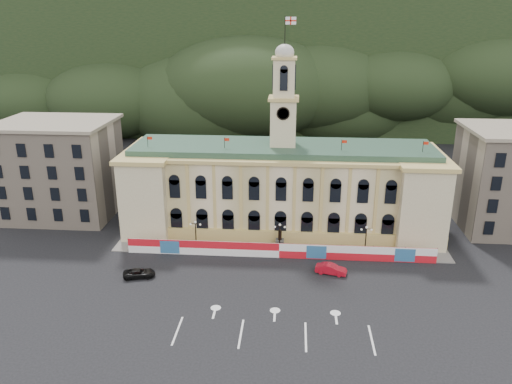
# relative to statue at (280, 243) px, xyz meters

# --- Properties ---
(ground) EXTENTS (260.00, 260.00, 0.00)m
(ground) POSITION_rel_statue_xyz_m (0.00, -18.00, -1.19)
(ground) COLOR black
(ground) RESTS_ON ground
(lane_markings) EXTENTS (26.00, 10.00, 0.02)m
(lane_markings) POSITION_rel_statue_xyz_m (0.00, -23.00, -1.18)
(lane_markings) COLOR white
(lane_markings) RESTS_ON ground
(hill_ridge) EXTENTS (230.00, 80.00, 64.00)m
(hill_ridge) POSITION_rel_statue_xyz_m (0.03, 103.99, 18.30)
(hill_ridge) COLOR black
(hill_ridge) RESTS_ON ground
(city_hall) EXTENTS (56.20, 17.60, 37.10)m
(city_hall) POSITION_rel_statue_xyz_m (0.00, 9.63, 6.66)
(city_hall) COLOR beige
(city_hall) RESTS_ON ground
(side_building_left) EXTENTS (21.00, 17.00, 18.60)m
(side_building_left) POSITION_rel_statue_xyz_m (-43.00, 12.93, 8.14)
(side_building_left) COLOR tan
(side_building_left) RESTS_ON ground
(hoarding_fence) EXTENTS (50.00, 0.44, 2.50)m
(hoarding_fence) POSITION_rel_statue_xyz_m (0.06, -2.93, 0.06)
(hoarding_fence) COLOR red
(hoarding_fence) RESTS_ON ground
(pavement) EXTENTS (56.00, 5.50, 0.16)m
(pavement) POSITION_rel_statue_xyz_m (0.00, -0.25, -1.11)
(pavement) COLOR slate
(pavement) RESTS_ON ground
(statue) EXTENTS (1.40, 1.40, 3.72)m
(statue) POSITION_rel_statue_xyz_m (0.00, 0.00, 0.00)
(statue) COLOR #595651
(statue) RESTS_ON ground
(lamp_left) EXTENTS (1.96, 0.44, 5.15)m
(lamp_left) POSITION_rel_statue_xyz_m (-14.00, -1.00, 1.89)
(lamp_left) COLOR black
(lamp_left) RESTS_ON ground
(lamp_center) EXTENTS (1.96, 0.44, 5.15)m
(lamp_center) POSITION_rel_statue_xyz_m (0.00, -1.00, 1.89)
(lamp_center) COLOR black
(lamp_center) RESTS_ON ground
(lamp_right) EXTENTS (1.96, 0.44, 5.15)m
(lamp_right) POSITION_rel_statue_xyz_m (14.00, -1.00, 1.89)
(lamp_right) COLOR black
(lamp_right) RESTS_ON ground
(red_sedan) EXTENTS (3.67, 5.42, 1.55)m
(red_sedan) POSITION_rel_statue_xyz_m (8.07, -7.76, -0.41)
(red_sedan) COLOR #B70D1D
(red_sedan) RESTS_ON ground
(black_suv) EXTENTS (4.31, 5.70, 1.31)m
(black_suv) POSITION_rel_statue_xyz_m (-20.75, -11.06, -0.53)
(black_suv) COLOR black
(black_suv) RESTS_ON ground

